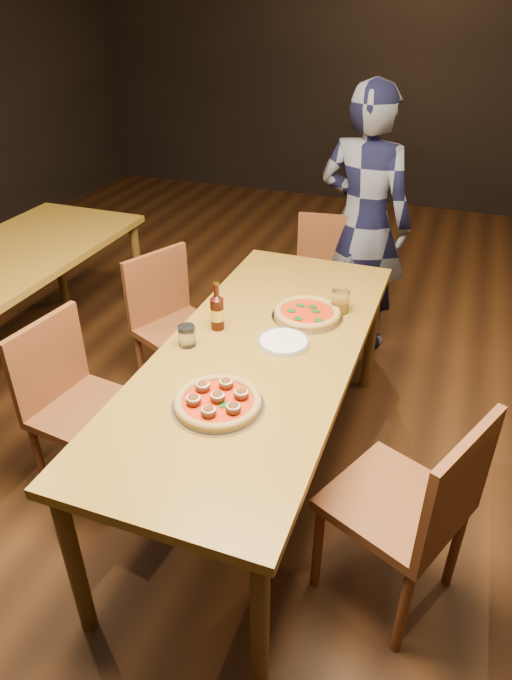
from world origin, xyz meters
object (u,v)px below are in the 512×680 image
(chair_main_sw, at_px, (182,330))
(chair_end, at_px, (326,291))
(water_glass, at_px, (187,336))
(pizza_meatball, at_px, (218,401))
(pizza_margherita, at_px, (307,313))
(table_main, at_px, (260,362))
(chair_main_e, at_px, (395,501))
(diner, at_px, (363,222))
(amber_glass, at_px, (340,301))
(chair_main_nw, at_px, (89,410))
(beer_bottle, at_px, (217,313))
(plate_stack, at_px, (283,342))

(chair_main_sw, xyz_separation_m, chair_end, (0.64, 0.72, 0.02))
(water_glass, bearing_deg, pizza_meatball, -49.74)
(pizza_margherita, bearing_deg, table_main, -109.05)
(chair_main_e, relative_size, chair_end, 1.02)
(diner, bearing_deg, chair_main_sw, 64.92)
(table_main, distance_m, pizza_meatball, 0.44)
(amber_glass, distance_m, diner, 1.03)
(pizza_margherita, bearing_deg, chair_main_sw, 168.42)
(pizza_margherita, bearing_deg, diner, 88.36)
(chair_main_nw, xyz_separation_m, water_glass, (0.40, 0.22, 0.35))
(amber_glass, relative_size, diner, 0.06)
(pizza_meatball, relative_size, diner, 0.21)
(chair_main_nw, bearing_deg, beer_bottle, -43.11)
(chair_end, bearing_deg, pizza_meatball, -99.18)
(table_main, xyz_separation_m, chair_end, (0.00, 1.20, -0.22))
(chair_end, xyz_separation_m, diner, (0.14, 0.27, 0.37))
(chair_main_nw, bearing_deg, water_glass, -54.68)
(chair_main_nw, bearing_deg, chair_end, -18.10)
(water_glass, distance_m, diner, 1.61)
(water_glass, height_order, diner, diner)
(chair_main_sw, bearing_deg, water_glass, -124.82)
(table_main, distance_m, chair_main_sw, 0.83)
(table_main, distance_m, diner, 1.48)
(chair_main_nw, height_order, pizza_meatball, chair_main_nw)
(beer_bottle, bearing_deg, diner, 74.53)
(diner, bearing_deg, chair_main_nw, 77.52)
(table_main, distance_m, water_glass, 0.33)
(plate_stack, bearing_deg, amber_glass, 66.98)
(pizza_margherita, xyz_separation_m, plate_stack, (-0.03, -0.26, -0.01))
(chair_main_e, bearing_deg, amber_glass, -129.00)
(chair_main_e, distance_m, chair_end, 1.71)
(pizza_margherita, xyz_separation_m, diner, (0.03, 1.14, 0.05))
(beer_bottle, height_order, diner, diner)
(chair_main_sw, height_order, chair_end, chair_end)
(pizza_margherita, xyz_separation_m, beer_bottle, (-0.35, -0.24, 0.06))
(water_glass, xyz_separation_m, diner, (0.45, 1.55, 0.03))
(chair_main_e, bearing_deg, pizza_margherita, -118.54)
(pizza_margherita, bearing_deg, chair_end, 97.15)
(diner, bearing_deg, amber_glass, 108.50)
(water_glass, relative_size, amber_glass, 0.86)
(pizza_margherita, relative_size, amber_glass, 3.10)
(chair_end, relative_size, pizza_meatball, 2.70)
(table_main, distance_m, beer_bottle, 0.29)
(chair_end, distance_m, water_glass, 1.36)
(amber_glass, bearing_deg, pizza_meatball, -106.17)
(table_main, xyz_separation_m, water_glass, (-0.30, -0.08, 0.12))
(water_glass, bearing_deg, chair_main_nw, -151.87)
(plate_stack, height_order, diner, diner)
(chair_main_e, relative_size, plate_stack, 4.30)
(chair_main_e, height_order, pizza_margherita, chair_main_e)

